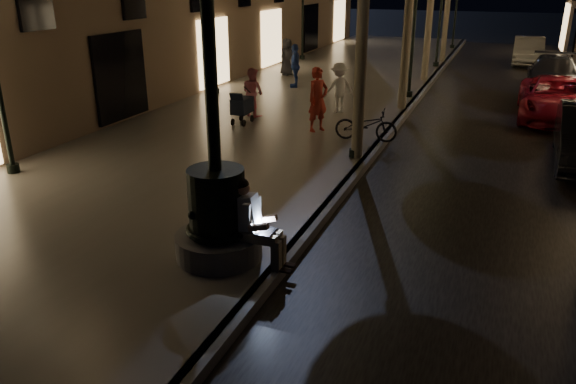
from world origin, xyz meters
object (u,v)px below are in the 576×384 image
at_px(pedestrian_dark, 287,57).
at_px(stroller, 242,106).
at_px(fountain_lamppost, 217,199).
at_px(pedestrian_white, 339,88).
at_px(lamp_curb_a, 360,32).
at_px(lamp_curb_b, 415,12).
at_px(car_rear, 553,75).
at_px(car_fifth, 528,51).
at_px(bicycle, 366,125).
at_px(pedestrian_blue, 295,66).
at_px(seated_man_laptop, 253,220).
at_px(car_third, 556,99).
at_px(lamp_left_c, 303,0).
at_px(pedestrian_red, 318,100).
at_px(lamp_left_b, 212,11).
at_px(pedestrian_pink, 253,92).
at_px(lamp_curb_c, 442,2).

bearing_deg(pedestrian_dark, stroller, -144.97).
distance_m(fountain_lamppost, pedestrian_white, 10.64).
bearing_deg(lamp_curb_a, stroller, 153.42).
bearing_deg(lamp_curb_b, car_rear, 36.81).
xyz_separation_m(fountain_lamppost, car_rear, (5.80, 17.82, -0.50)).
xyz_separation_m(car_fifth, bicycle, (-4.40, -18.30, -0.06)).
bearing_deg(stroller, pedestrian_blue, 94.52).
relative_size(seated_man_laptop, car_third, 0.29).
bearing_deg(lamp_curb_a, lamp_left_c, 113.93).
distance_m(fountain_lamppost, car_fifth, 26.34).
distance_m(seated_man_laptop, car_fifth, 26.23).
height_order(lamp_left_c, pedestrian_red, lamp_left_c).
distance_m(seated_man_laptop, stroller, 8.99).
bearing_deg(lamp_curb_a, lamp_curb_b, 90.00).
height_order(lamp_left_b, pedestrian_pink, lamp_left_b).
bearing_deg(lamp_left_b, pedestrian_white, -14.87).
height_order(fountain_lamppost, pedestrian_dark, fountain_lamppost).
height_order(pedestrian_red, pedestrian_white, pedestrian_red).
height_order(lamp_curb_a, pedestrian_pink, lamp_curb_a).
relative_size(lamp_curb_c, stroller, 4.32).
relative_size(stroller, bicycle, 0.65).
relative_size(pedestrian_white, bicycle, 0.96).
bearing_deg(car_fifth, lamp_curb_a, -101.75).
height_order(seated_man_laptop, pedestrian_red, pedestrian_red).
relative_size(lamp_curb_c, lamp_left_b, 1.00).
height_order(pedestrian_pink, pedestrian_blue, pedestrian_blue).
relative_size(pedestrian_blue, bicycle, 1.01).
bearing_deg(lamp_curb_a, pedestrian_white, 110.97).
bearing_deg(lamp_curb_b, bicycle, -90.89).
bearing_deg(pedestrian_blue, fountain_lamppost, -5.43).
distance_m(fountain_lamppost, pedestrian_blue, 14.84).
distance_m(lamp_curb_b, car_third, 5.67).
distance_m(lamp_curb_a, pedestrian_dark, 12.69).
height_order(lamp_curb_c, stroller, lamp_curb_c).
distance_m(lamp_curb_a, stroller, 5.20).
xyz_separation_m(pedestrian_pink, bicycle, (4.09, -1.52, -0.32)).
distance_m(stroller, pedestrian_pink, 1.06).
bearing_deg(stroller, lamp_curb_a, -27.38).
bearing_deg(fountain_lamppost, pedestrian_white, 95.70).
xyz_separation_m(car_rear, pedestrian_dark, (-11.14, -0.88, 0.30)).
relative_size(lamp_curb_a, pedestrian_dark, 2.96).
height_order(seated_man_laptop, stroller, seated_man_laptop).
height_order(lamp_curb_b, lamp_left_c, same).
relative_size(pedestrian_red, pedestrian_white, 1.13).
bearing_deg(car_fifth, car_third, -86.57).
bearing_deg(fountain_lamppost, stroller, 112.84).
height_order(fountain_lamppost, car_fifth, fountain_lamppost).
relative_size(car_third, pedestrian_white, 2.99).
bearing_deg(fountain_lamppost, lamp_left_c, 106.22).
relative_size(lamp_left_c, car_rear, 0.98).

